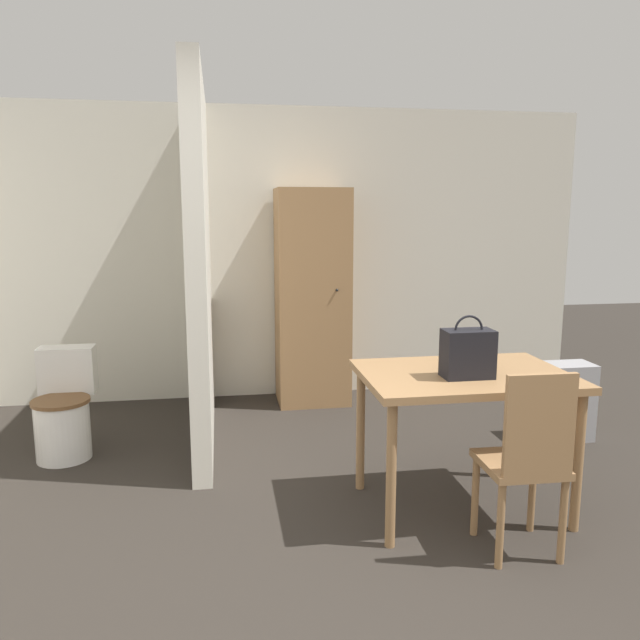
% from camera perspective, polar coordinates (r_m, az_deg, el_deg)
% --- Properties ---
extents(wall_back, '(5.71, 0.12, 2.50)m').
position_cam_1_polar(wall_back, '(5.50, -5.26, 5.98)').
color(wall_back, beige).
rests_on(wall_back, ground_plane).
extents(partition_wall, '(0.12, 1.89, 2.50)m').
position_cam_1_polar(partition_wall, '(4.49, -10.91, 4.95)').
color(partition_wall, beige).
rests_on(partition_wall, ground_plane).
extents(dining_table, '(1.10, 0.78, 0.78)m').
position_cam_1_polar(dining_table, '(3.46, 13.02, -6.10)').
color(dining_table, '#997047').
rests_on(dining_table, ground_plane).
extents(wooden_chair, '(0.37, 0.37, 0.92)m').
position_cam_1_polar(wooden_chair, '(3.13, 18.39, -11.86)').
color(wooden_chair, '#997047').
rests_on(wooden_chair, ground_plane).
extents(toilet, '(0.37, 0.52, 0.71)m').
position_cam_1_polar(toilet, '(4.55, -22.35, -7.69)').
color(toilet, white).
rests_on(toilet, ground_plane).
extents(handbag, '(0.26, 0.15, 0.33)m').
position_cam_1_polar(handbag, '(3.31, 13.35, -2.96)').
color(handbag, black).
rests_on(handbag, dining_table).
extents(wooden_cabinet, '(0.60, 0.50, 1.81)m').
position_cam_1_polar(wooden_cabinet, '(5.27, -0.71, 2.08)').
color(wooden_cabinet, '#997047').
rests_on(wooden_cabinet, ground_plane).
extents(space_heater, '(0.32, 0.24, 0.56)m').
position_cam_1_polar(space_heater, '(4.86, 21.72, -6.90)').
color(space_heater, '#9E9EA3').
rests_on(space_heater, ground_plane).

